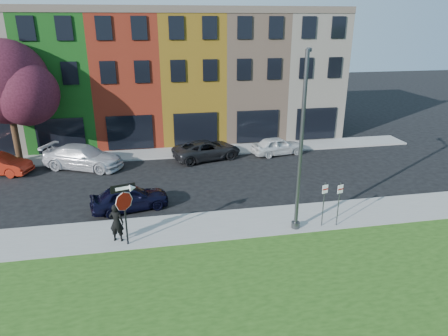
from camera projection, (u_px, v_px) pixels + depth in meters
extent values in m
plane|color=black|center=(243.00, 260.00, 16.81)|extent=(120.00, 120.00, 0.00)
cube|color=gray|center=(268.00, 221.00, 19.91)|extent=(40.00, 3.00, 0.12)
cube|color=gray|center=(158.00, 154.00, 30.09)|extent=(40.00, 2.40, 0.12)
cube|color=beige|center=(1.00, 80.00, 32.00)|extent=(5.00, 10.00, 10.00)
cube|color=#248023|center=(67.00, 79.00, 32.87)|extent=(5.00, 10.00, 10.00)
cube|color=red|center=(129.00, 77.00, 33.75)|extent=(5.00, 10.00, 10.00)
cube|color=gold|center=(188.00, 76.00, 34.62)|extent=(5.00, 10.00, 10.00)
cube|color=#9B7B64|center=(244.00, 74.00, 35.50)|extent=(5.00, 10.00, 10.00)
cube|color=beige|center=(297.00, 73.00, 36.37)|extent=(5.00, 10.00, 10.00)
cube|color=black|center=(163.00, 131.00, 30.73)|extent=(30.00, 0.12, 2.60)
cylinder|color=black|center=(125.00, 216.00, 17.30)|extent=(0.08, 0.08, 2.79)
cylinder|color=white|center=(124.00, 201.00, 17.04)|extent=(0.85, 0.26, 0.87)
cylinder|color=maroon|center=(124.00, 202.00, 17.02)|extent=(0.81, 0.24, 0.83)
cube|color=black|center=(123.00, 188.00, 16.83)|extent=(1.02, 0.32, 0.34)
cube|color=white|center=(123.00, 188.00, 16.80)|extent=(0.64, 0.20, 0.14)
imported|color=black|center=(117.00, 223.00, 17.76)|extent=(0.89, 0.79, 1.80)
imported|color=black|center=(130.00, 197.00, 21.09)|extent=(3.31, 4.71, 1.37)
imported|color=silver|center=(83.00, 157.00, 27.04)|extent=(6.11, 7.03, 1.58)
imported|color=black|center=(207.00, 150.00, 28.90)|extent=(4.78, 6.10, 1.38)
imported|color=silver|center=(278.00, 146.00, 29.89)|extent=(2.76, 4.40, 1.34)
cylinder|color=#414446|center=(301.00, 146.00, 17.75)|extent=(0.18, 0.18, 8.25)
cylinder|color=#414446|center=(295.00, 225.00, 19.12)|extent=(0.40, 0.40, 0.30)
cylinder|color=#414446|center=(308.00, 50.00, 17.27)|extent=(0.92, 1.88, 0.12)
cube|color=#414446|center=(309.00, 50.00, 18.29)|extent=(0.45, 0.60, 0.16)
cylinder|color=#414446|center=(323.00, 204.00, 18.99)|extent=(0.05, 0.05, 2.24)
cube|color=white|center=(325.00, 189.00, 18.68)|extent=(0.31, 0.10, 0.42)
cube|color=maroon|center=(325.00, 189.00, 18.67)|extent=(0.31, 0.09, 0.06)
cylinder|color=#414446|center=(338.00, 204.00, 19.03)|extent=(0.05, 0.05, 2.22)
cube|color=white|center=(340.00, 189.00, 18.73)|extent=(0.31, 0.11, 0.42)
cube|color=maroon|center=(341.00, 189.00, 18.71)|extent=(0.31, 0.10, 0.06)
cylinder|color=#302010|center=(16.00, 136.00, 27.80)|extent=(0.44, 0.44, 3.58)
sphere|color=black|center=(5.00, 82.00, 26.50)|extent=(5.59, 5.59, 5.59)
sphere|color=black|center=(26.00, 94.00, 26.22)|extent=(4.19, 4.19, 4.19)
sphere|color=black|center=(10.00, 66.00, 26.73)|extent=(3.35, 3.35, 3.35)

